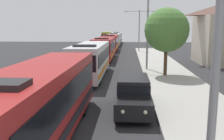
{
  "coord_description": "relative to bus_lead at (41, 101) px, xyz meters",
  "views": [
    {
      "loc": [
        2.12,
        1.23,
        4.54
      ],
      "look_at": [
        1.07,
        17.19,
        1.8
      ],
      "focal_mm": 39.99,
      "sensor_mm": 36.0,
      "label": 1
    }
  ],
  "objects": [
    {
      "name": "roadside_tree",
      "position": [
        6.86,
        13.92,
        2.61
      ],
      "size": [
        4.03,
        4.03,
        6.17
      ],
      "color": "#4C3823",
      "rests_on": "sidewalk"
    },
    {
      "name": "box_truck_oncoming",
      "position": [
        -3.3,
        66.4,
        0.02
      ],
      "size": [
        2.35,
        7.76,
        3.15
      ],
      "color": "black",
      "rests_on": "ground_plane"
    },
    {
      "name": "streetlamp_far",
      "position": [
        5.4,
        38.15,
        3.12
      ],
      "size": [
        5.75,
        0.28,
        7.54
      ],
      "color": "gray",
      "rests_on": "sidewalk"
    },
    {
      "name": "streetlamp_mid",
      "position": [
        5.4,
        17.31,
        3.35
      ],
      "size": [
        5.6,
        0.28,
        7.98
      ],
      "color": "gray",
      "rests_on": "sidewalk"
    },
    {
      "name": "bus_middle",
      "position": [
        0.0,
        26.3,
        0.0
      ],
      "size": [
        2.58,
        11.69,
        3.21
      ],
      "color": "maroon",
      "rests_on": "ground_plane"
    },
    {
      "name": "streetlamp_near",
      "position": [
        5.4,
        -3.53,
        3.31
      ],
      "size": [
        5.37,
        0.28,
        7.94
      ],
      "color": "gray",
      "rests_on": "sidewalk"
    },
    {
      "name": "bus_rear",
      "position": [
        0.0,
        52.69,
        0.0
      ],
      "size": [
        2.58,
        12.24,
        3.21
      ],
      "color": "silver",
      "rests_on": "ground_plane"
    },
    {
      "name": "bus_fourth_in_line",
      "position": [
        -0.0,
        39.37,
        -0.0
      ],
      "size": [
        2.58,
        10.79,
        3.21
      ],
      "color": "maroon",
      "rests_on": "ground_plane"
    },
    {
      "name": "white_suv",
      "position": [
        3.7,
        3.94,
        -0.66
      ],
      "size": [
        1.86,
        4.86,
        1.9
      ],
      "color": "black",
      "rests_on": "ground_plane"
    },
    {
      "name": "bus_second_in_line",
      "position": [
        -0.0,
        13.23,
        -0.0
      ],
      "size": [
        2.58,
        10.46,
        3.21
      ],
      "color": "silver",
      "rests_on": "ground_plane"
    },
    {
      "name": "bus_lead",
      "position": [
        0.0,
        0.0,
        0.0
      ],
      "size": [
        2.58,
        11.16,
        3.21
      ],
      "color": "maroon",
      "rests_on": "ground_plane"
    },
    {
      "name": "bus_tail_end",
      "position": [
        0.0,
        66.39,
        0.0
      ],
      "size": [
        2.58,
        12.05,
        3.21
      ],
      "color": "silver",
      "rests_on": "ground_plane"
    }
  ]
}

